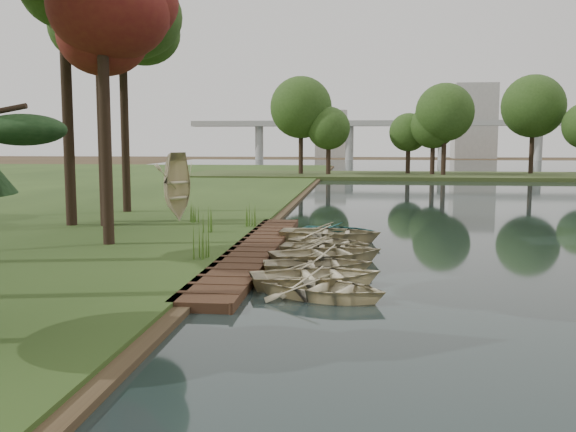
# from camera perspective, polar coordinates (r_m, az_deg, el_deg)

# --- Properties ---
(ground) EXTENTS (300.00, 300.00, 0.00)m
(ground) POSITION_cam_1_polar(r_m,az_deg,el_deg) (22.48, 1.05, -3.56)
(ground) COLOR #3D2F1D
(boardwalk) EXTENTS (1.60, 16.00, 0.30)m
(boardwalk) POSITION_cam_1_polar(r_m,az_deg,el_deg) (22.66, -2.99, -3.11)
(boardwalk) COLOR #372215
(boardwalk) RESTS_ON ground
(peninsula) EXTENTS (50.00, 14.00, 0.45)m
(peninsula) POSITION_cam_1_polar(r_m,az_deg,el_deg) (72.39, 11.01, 3.52)
(peninsula) COLOR #33411C
(peninsula) RESTS_ON ground
(far_trees) EXTENTS (45.60, 5.60, 8.80)m
(far_trees) POSITION_cam_1_polar(r_m,az_deg,el_deg) (72.13, 8.45, 8.48)
(far_trees) COLOR black
(far_trees) RESTS_ON peninsula
(bridge) EXTENTS (95.90, 4.00, 8.60)m
(bridge) POSITION_cam_1_polar(r_m,az_deg,el_deg) (142.45, 10.49, 7.74)
(bridge) COLOR #A5A5A0
(bridge) RESTS_ON ground
(building_a) EXTENTS (10.00, 8.00, 18.00)m
(building_a) POSITION_cam_1_polar(r_m,az_deg,el_deg) (164.52, 16.21, 8.10)
(building_a) COLOR #A5A5A0
(building_a) RESTS_ON ground
(building_b) EXTENTS (8.00, 8.00, 12.00)m
(building_b) POSITION_cam_1_polar(r_m,az_deg,el_deg) (167.20, 3.88, 7.28)
(building_b) COLOR #A5A5A0
(building_b) RESTS_ON ground
(rowboat_0) EXTENTS (3.88, 3.36, 0.67)m
(rowboat_0) POSITION_cam_1_polar(r_m,az_deg,el_deg) (16.22, 3.25, -6.17)
(rowboat_0) COLOR #C8BA91
(rowboat_0) RESTS_ON water
(rowboat_1) EXTENTS (4.19, 3.48, 0.75)m
(rowboat_1) POSITION_cam_1_polar(r_m,az_deg,el_deg) (17.46, 2.59, -5.12)
(rowboat_1) COLOR #C8BA91
(rowboat_1) RESTS_ON water
(rowboat_2) EXTENTS (3.64, 2.87, 0.68)m
(rowboat_2) POSITION_cam_1_polar(r_m,az_deg,el_deg) (19.23, 2.72, -4.12)
(rowboat_2) COLOR #C8BA91
(rowboat_2) RESTS_ON water
(rowboat_3) EXTENTS (4.52, 3.93, 0.78)m
(rowboat_3) POSITION_cam_1_polar(r_m,az_deg,el_deg) (20.78, 3.58, -3.18)
(rowboat_3) COLOR #C8BA91
(rowboat_3) RESTS_ON water
(rowboat_4) EXTENTS (3.45, 2.65, 0.66)m
(rowboat_4) POSITION_cam_1_polar(r_m,az_deg,el_deg) (22.34, 3.43, -2.65)
(rowboat_4) COLOR #C8BA91
(rowboat_4) RESTS_ON water
(rowboat_5) EXTENTS (3.75, 3.26, 0.65)m
(rowboat_5) POSITION_cam_1_polar(r_m,az_deg,el_deg) (23.51, 3.71, -2.20)
(rowboat_5) COLOR #C8BA91
(rowboat_5) RESTS_ON water
(rowboat_6) EXTENTS (4.15, 3.09, 0.82)m
(rowboat_6) POSITION_cam_1_polar(r_m,az_deg,el_deg) (25.33, 3.78, -1.37)
(rowboat_6) COLOR #C8BA91
(rowboat_6) RESTS_ON water
(rowboat_7) EXTENTS (3.57, 2.96, 0.64)m
(rowboat_7) POSITION_cam_1_polar(r_m,az_deg,el_deg) (26.82, 4.50, -1.13)
(rowboat_7) COLOR teal
(rowboat_7) RESTS_ON water
(stored_rowboat) EXTENTS (3.91, 3.62, 0.66)m
(stored_rowboat) POSITION_cam_1_polar(r_m,az_deg,el_deg) (30.23, -9.76, 0.17)
(stored_rowboat) COLOR #C8BA91
(stored_rowboat) RESTS_ON bank
(tree_2) EXTENTS (4.32, 4.32, 9.91)m
(tree_2) POSITION_cam_1_polar(r_m,az_deg,el_deg) (24.21, -16.23, 16.66)
(tree_2) COLOR black
(tree_2) RESTS_ON bank
(tree_6) EXTENTS (4.57, 4.57, 11.05)m
(tree_6) POSITION_cam_1_polar(r_m,az_deg,el_deg) (35.28, -14.52, 15.12)
(tree_6) COLOR black
(tree_6) RESTS_ON bank
(reeds_0) EXTENTS (0.60, 0.60, 1.03)m
(reeds_0) POSITION_cam_1_polar(r_m,az_deg,el_deg) (20.47, -7.56, -2.31)
(reeds_0) COLOR #3F661E
(reeds_0) RESTS_ON bank
(reeds_1) EXTENTS (0.60, 0.60, 1.03)m
(reeds_1) POSITION_cam_1_polar(r_m,az_deg,el_deg) (26.31, -7.27, -0.34)
(reeds_1) COLOR #3F661E
(reeds_1) RESTS_ON bank
(reeds_2) EXTENTS (0.60, 0.60, 0.85)m
(reeds_2) POSITION_cam_1_polar(r_m,az_deg,el_deg) (29.76, -8.29, 0.28)
(reeds_2) COLOR #3F661E
(reeds_2) RESTS_ON bank
(reeds_3) EXTENTS (0.60, 0.60, 0.95)m
(reeds_3) POSITION_cam_1_polar(r_m,az_deg,el_deg) (28.01, -3.25, 0.05)
(reeds_3) COLOR #3F661E
(reeds_3) RESTS_ON bank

